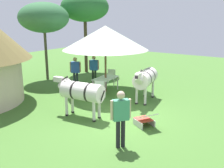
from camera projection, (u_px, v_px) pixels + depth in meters
The scene contains 13 objects.
ground_plane at pixel (117, 117), 9.99m from camera, with size 36.00×36.00×0.00m, color #44722D.
shade_umbrella at pixel (105, 38), 12.69m from camera, with size 4.24×4.24×3.32m.
patio_dining_table at pixel (106, 79), 13.22m from camera, with size 1.55×0.95×0.74m.
patio_chair_near_hut at pixel (111, 76), 14.46m from camera, with size 0.55×0.56×0.90m.
patio_chair_west_end at pixel (100, 88), 12.04m from camera, with size 0.56×0.57×0.90m.
guest_beside_umbrella at pixel (94, 67), 14.64m from camera, with size 0.39×0.53×1.63m.
guest_behind_table at pixel (75, 69), 13.89m from camera, with size 0.41×0.52×1.67m.
standing_watcher at pixel (121, 114), 7.45m from camera, with size 0.50×0.46×1.73m.
striped_lounge_chair at pixel (145, 119), 9.12m from camera, with size 0.87×0.98×0.58m.
zebra_nearest_camera at pixel (145, 79), 11.66m from camera, with size 2.29×1.00×1.59m.
zebra_by_umbrella at pixel (81, 92), 9.80m from camera, with size 0.86×2.33×1.55m.
acacia_tree_right_background at pixel (44, 18), 15.08m from camera, with size 2.93×2.93×4.57m.
acacia_tree_far_lawn at pixel (85, 7), 17.08m from camera, with size 3.18×3.18×5.31m.
Camera 1 is at (-7.81, -5.12, 3.76)m, focal length 41.61 mm.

